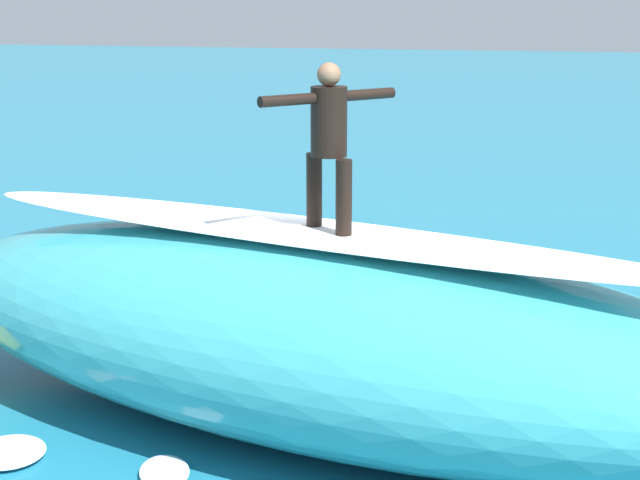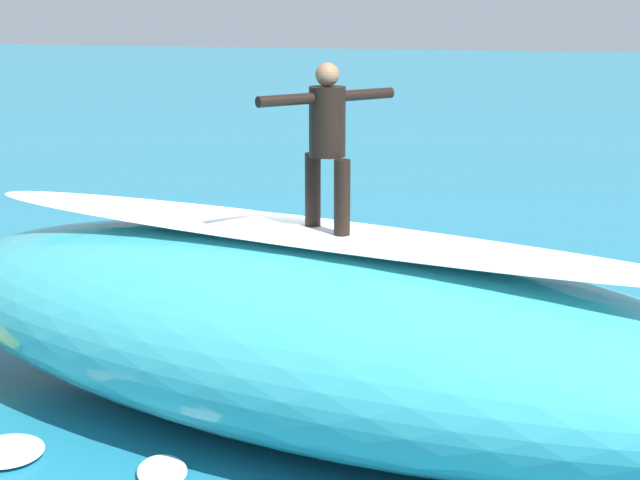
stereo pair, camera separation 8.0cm
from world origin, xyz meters
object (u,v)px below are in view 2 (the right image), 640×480
Objects in this scene: surfboard_riding at (327,235)px; surfer_paddling at (325,291)px; surfboard_paddling at (315,304)px; surfer_riding at (327,134)px.

surfer_paddling is at bearing -34.92° from surfboard_riding.
surfer_paddling reaches higher than surfboard_paddling.
surfboard_riding is 0.90m from surfer_riding.
surfer_riding is at bearing 83.92° from surfboard_paddling.
surfer_riding is (0.00, 0.00, 0.90)m from surfboard_riding.
surfboard_riding is 4.26m from surfboard_paddling.
surfboard_paddling is at bearing 0.00° from surfer_paddling.
surfboard_riding is 1.09× the size of surfboard_paddling.
surfboard_riding is at bearing -47.89° from surfer_riding.
surfer_paddling is (0.87, -3.77, -2.54)m from surfer_riding.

